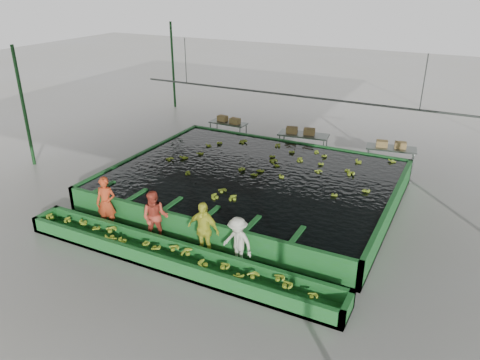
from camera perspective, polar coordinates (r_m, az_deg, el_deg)
The scene contains 21 objects.
ground at distance 16.15m, azimuth -0.81°, elevation -3.89°, with size 80.00×80.00×0.00m, color gray.
shed_roof at distance 14.52m, azimuth -0.92°, elevation 13.86°, with size 20.00×22.00×0.04m, color gray.
shed_posts at distance 15.15m, azimuth -0.86°, elevation 4.51°, with size 20.00×22.00×5.00m, color #17421C, non-canonical shape.
flotation_tank at distance 17.16m, azimuth 1.52°, elevation -0.48°, with size 10.00×8.00×0.90m, color #1D6627, non-canonical shape.
tank_water at distance 17.00m, azimuth 1.53°, elevation 0.75°, with size 9.70×7.70×0.00m, color black.
sorting_trough at distance 13.39m, azimuth -8.11°, elevation -9.30°, with size 10.00×1.00×0.50m, color #1D6627, non-canonical shape.
cableway_rail at distance 19.39m, azimuth 6.15°, elevation 10.25°, with size 0.08×0.08×14.00m, color #59605B.
rail_hanger_left at distance 21.45m, azimuth -6.65°, elevation 14.26°, with size 0.04×0.04×2.00m, color #59605B.
rail_hanger_right at distance 18.06m, azimuth 21.51°, elevation 11.00°, with size 0.04×0.04×2.00m, color #59605B.
worker_a at distance 15.36m, azimuth -16.00°, elevation -2.74°, with size 0.64×0.42×1.76m, color #C8421D.
worker_b at distance 14.25m, azimuth -10.30°, elevation -4.51°, with size 0.82×0.64×1.68m, color #C64530.
worker_c at distance 13.39m, azimuth -4.50°, elevation -6.04°, with size 1.01×0.42×1.72m, color yellow.
worker_d at distance 12.97m, azimuth -0.29°, elevation -7.58°, with size 0.97×0.56×1.50m, color beige.
packing_table_left at distance 23.21m, azimuth -1.44°, elevation 6.05°, with size 1.85×0.74×0.84m, color #59605B, non-canonical shape.
packing_table_mid at distance 21.19m, azimuth 7.69°, elevation 4.30°, with size 2.20×0.88×1.00m, color #59605B, non-canonical shape.
packing_table_right at distance 20.57m, azimuth 17.82°, elevation 2.60°, with size 2.00×0.80×0.91m, color #59605B, non-canonical shape.
box_stack_left at distance 23.10m, azimuth -1.39°, elevation 7.05°, with size 1.24×0.34×0.27m, color olive, non-canonical shape.
box_stack_mid at distance 21.05m, azimuth 7.37°, elevation 5.62°, with size 1.26×0.35×0.27m, color olive, non-canonical shape.
box_stack_right at distance 20.45m, azimuth 17.91°, elevation 3.83°, with size 1.20×0.33×0.26m, color olive, non-canonical shape.
floating_bananas at distance 17.67m, azimuth 2.65°, elevation 1.66°, with size 8.97×6.12×0.12m, color olive, non-canonical shape.
trough_bananas at distance 13.31m, azimuth -8.14°, elevation -8.76°, with size 8.94×0.60×0.12m, color olive, non-canonical shape.
Camera 1 is at (6.70, -12.63, 7.52)m, focal length 35.00 mm.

